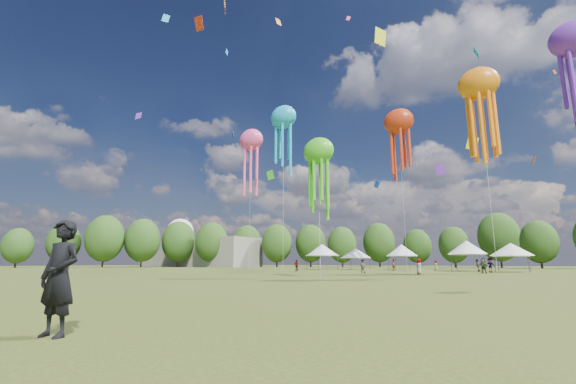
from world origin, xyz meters
The scene contains 10 objects.
ground centered at (0.00, 0.00, 0.00)m, with size 300.00×300.00×0.00m, color #384416.
observer_main centered at (7.79, -2.73, 0.96)m, with size 0.70×0.46×1.93m, color black.
spectator_near centered at (-3.17, 35.04, 0.79)m, with size 0.76×0.59×1.57m, color gray.
spectators_far centered at (3.23, 45.71, 0.84)m, with size 25.63×23.97×1.78m.
festival_tents centered at (-5.31, 54.09, 3.17)m, with size 34.69×11.54×4.46m.
show_kites centered at (1.94, 43.28, 21.39)m, with size 50.41×33.27×31.84m.
small_kites centered at (0.60, 43.57, 30.09)m, with size 73.31×56.11×45.02m.
treeline centered at (-3.87, 62.51, 6.54)m, with size 201.57×95.24×13.43m.
hangar centered at (-72.00, 72.00, 4.00)m, with size 40.00×12.00×8.00m, color gray.
radome centered at (-88.00, 78.00, 9.99)m, with size 9.00×9.00×16.00m.
Camera 1 is at (14.61, -5.83, 1.20)m, focal length 23.29 mm.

